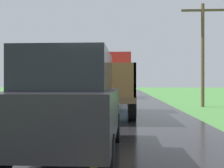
{
  "coord_description": "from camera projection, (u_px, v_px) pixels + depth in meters",
  "views": [
    {
      "loc": [
        0.51,
        -1.39,
        1.42
      ],
      "look_at": [
        -0.19,
        11.61,
        1.4
      ],
      "focal_mm": 43.79,
      "sensor_mm": 36.0,
      "label": 1
    }
  ],
  "objects": [
    {
      "name": "following_car",
      "position": [
        70.0,
        102.0,
        5.04
      ],
      "size": [
        1.74,
        4.1,
        1.92
      ],
      "color": "black",
      "rests_on": "road_surface"
    },
    {
      "name": "banana_truck_near",
      "position": [
        107.0,
        82.0,
        12.33
      ],
      "size": [
        2.38,
        5.82,
        2.8
      ],
      "color": "#2D2D30",
      "rests_on": "road_surface"
    },
    {
      "name": "utility_pole_roadside",
      "position": [
        203.0,
        49.0,
        16.66
      ],
      "size": [
        2.59,
        0.2,
        6.31
      ],
      "color": "brown",
      "rests_on": "ground"
    },
    {
      "name": "banana_truck_far",
      "position": [
        118.0,
        83.0,
        27.12
      ],
      "size": [
        2.38,
        5.81,
        2.8
      ],
      "color": "#2D2D30",
      "rests_on": "road_surface"
    }
  ]
}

